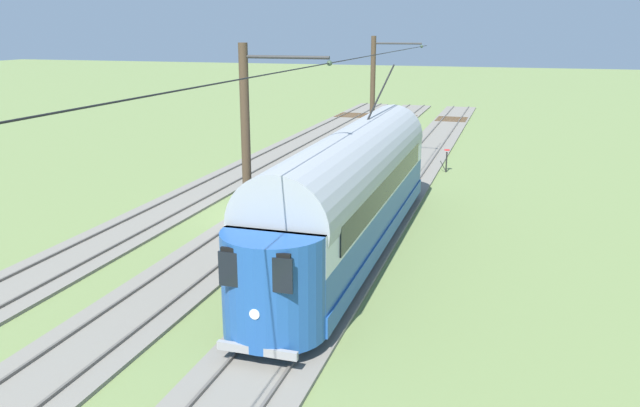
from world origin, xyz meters
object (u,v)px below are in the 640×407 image
Objects in this scene: vintage_streetcar at (352,188)px; catenary_pole_mid_near at (249,157)px; catenary_pole_foreground at (374,98)px; switch_stand at (446,159)px.

catenary_pole_mid_near is at bearing 47.49° from vintage_streetcar.
vintage_streetcar is 4.08m from catenary_pole_mid_near.
catenary_pole_foreground is 17.74m from catenary_pole_mid_near.
vintage_streetcar is at bearing 99.77° from catenary_pole_foreground.
catenary_pole_foreground reaches higher than vintage_streetcar.
catenary_pole_foreground is at bearing -80.23° from vintage_streetcar.
switch_stand is at bearing -104.72° from catenary_pole_mid_near.
catenary_pole_foreground is 1.00× the size of catenary_pole_mid_near.
catenary_pole_mid_near is (0.00, 17.74, 0.00)m from catenary_pole_foreground.
vintage_streetcar is 13.90m from switch_stand.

